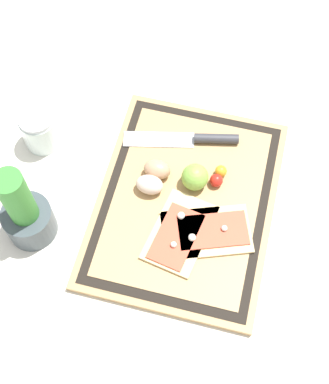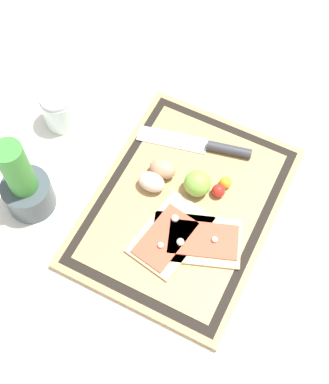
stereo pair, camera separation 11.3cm
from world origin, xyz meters
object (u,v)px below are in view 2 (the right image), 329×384
Objects in this scene: pizza_slice_near at (198,240)px; cherry_tomato_yellow at (225,183)px; pizza_slice_far at (170,235)px; knife at (213,147)px; egg_pink at (152,182)px; egg_brown at (163,169)px; lime at (197,183)px; herb_pot at (25,186)px; sauce_jar at (60,110)px; cherry_tomato_red at (219,191)px.

cherry_tomato_yellow is (0.14, 0.00, 0.01)m from pizza_slice_near.
pizza_slice_far reaches higher than knife.
knife is 4.40× the size of egg_pink.
cherry_tomato_yellow is at bearing -62.23° from egg_pink.
egg_brown is 0.14m from cherry_tomato_yellow.
lime reaches higher than pizza_slice_far.
egg_brown reaches higher than cherry_tomato_yellow.
egg_brown is 0.29m from herb_pot.
cherry_tomato_yellow is at bearing -75.75° from egg_brown.
sauce_jar reaches higher than cherry_tomato_yellow.
cherry_tomato_yellow reaches higher than pizza_slice_near.
herb_pot reaches higher than egg_pink.
cherry_tomato_yellow reaches higher than knife.
sauce_jar is (0.07, 0.27, 0.00)m from egg_pink.
herb_pot reaches higher than pizza_slice_far.
egg_pink is 0.16m from cherry_tomato_yellow.
herb_pot is at bearing 120.23° from lime.
pizza_slice_far is at bearing 106.82° from pizza_slice_near.
lime is at bearing -173.67° from knife.
cherry_tomato_yellow is 0.27× the size of sauce_jar.
cherry_tomato_yellow is (0.16, -0.05, 0.01)m from pizza_slice_far.
egg_pink is at bearing -56.82° from herb_pot.
herb_pot is at bearing 118.38° from cherry_tomato_red.
knife is 9.98× the size of cherry_tomato_yellow.
lime is 0.26× the size of herb_pot.
pizza_slice_far is at bearing 178.18° from lime.
cherry_tomato_yellow is (0.03, -0.01, -0.00)m from cherry_tomato_red.
egg_brown reaches higher than knife.
herb_pot is at bearing 100.47° from pizza_slice_far.
sauce_jar is at bearing 66.34° from pizza_slice_far.
sauce_jar is (0.16, 0.36, 0.02)m from pizza_slice_far.
pizza_slice_near is 0.95× the size of herb_pot.
sauce_jar reaches higher than egg_pink.
knife is 8.98× the size of cherry_tomato_red.
herb_pot reaches higher than sauce_jar.
cherry_tomato_yellow is at bearing -89.57° from sauce_jar.
herb_pot is at bearing 121.13° from cherry_tomato_yellow.
knife is (0.23, 0.01, 0.00)m from pizza_slice_far.
herb_pot is at bearing 134.37° from knife.
pizza_slice_near is at bearing -128.73° from egg_brown.
cherry_tomato_red reaches higher than pizza_slice_near.
lime reaches higher than cherry_tomato_red.
egg_pink is 0.14m from cherry_tomato_red.
egg_pink is at bearing 117.77° from cherry_tomato_yellow.
herb_pot reaches higher than cherry_tomato_red.
egg_brown is at bearing -50.88° from herb_pot.
pizza_slice_far is 0.13m from lime.
egg_brown is 0.27× the size of herb_pot.
pizza_slice_near is 0.06m from pizza_slice_far.
egg_brown is at bearing 88.09° from lime.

